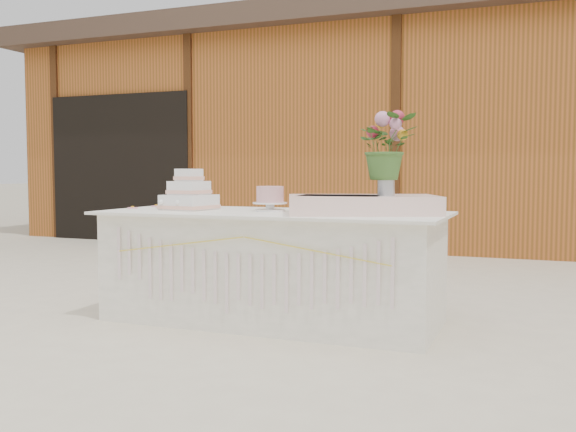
{
  "coord_description": "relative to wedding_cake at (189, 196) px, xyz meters",
  "views": [
    {
      "loc": [
        1.74,
        -4.09,
        1.05
      ],
      "look_at": [
        0.0,
        0.3,
        0.72
      ],
      "focal_mm": 40.0,
      "sensor_mm": 36.0,
      "label": 1
    }
  ],
  "objects": [
    {
      "name": "ground",
      "position": [
        0.65,
        0.01,
        -0.87
      ],
      "size": [
        80.0,
        80.0,
        0.0
      ],
      "primitive_type": "plane",
      "color": "beige",
      "rests_on": "ground"
    },
    {
      "name": "barn",
      "position": [
        0.64,
        6.01,
        0.81
      ],
      "size": [
        12.6,
        4.6,
        3.3
      ],
      "color": "#A65222",
      "rests_on": "ground"
    },
    {
      "name": "cake_table",
      "position": [
        0.65,
        0.01,
        -0.48
      ],
      "size": [
        2.4,
        1.0,
        0.77
      ],
      "color": "white",
      "rests_on": "ground"
    },
    {
      "name": "wedding_cake",
      "position": [
        0.0,
        0.0,
        0.0
      ],
      "size": [
        0.37,
        0.37,
        0.3
      ],
      "rotation": [
        0.0,
        0.0,
        -0.15
      ],
      "color": "white",
      "rests_on": "cake_table"
    },
    {
      "name": "pink_cake_stand",
      "position": [
        0.62,
        0.06,
        -0.0
      ],
      "size": [
        0.24,
        0.24,
        0.18
      ],
      "color": "white",
      "rests_on": "cake_table"
    },
    {
      "name": "satin_runner",
      "position": [
        1.3,
        0.02,
        -0.04
      ],
      "size": [
        1.1,
        0.87,
        0.12
      ],
      "primitive_type": "cube",
      "rotation": [
        0.0,
        0.0,
        0.37
      ],
      "color": "beige",
      "rests_on": "cake_table"
    },
    {
      "name": "flower_vase",
      "position": [
        1.45,
        0.02,
        0.1
      ],
      "size": [
        0.11,
        0.11,
        0.15
      ],
      "primitive_type": "cylinder",
      "color": "silver",
      "rests_on": "satin_runner"
    },
    {
      "name": "bouquet",
      "position": [
        1.45,
        0.02,
        0.39
      ],
      "size": [
        0.49,
        0.47,
        0.43
      ],
      "primitive_type": "imported",
      "rotation": [
        0.0,
        0.0,
        0.48
      ],
      "color": "#3A6227",
      "rests_on": "flower_vase"
    },
    {
      "name": "loose_flowers",
      "position": [
        -0.4,
        0.12,
        -0.09
      ],
      "size": [
        0.18,
        0.39,
        0.02
      ],
      "primitive_type": null,
      "rotation": [
        0.0,
        0.0,
        -0.07
      ],
      "color": "pink",
      "rests_on": "cake_table"
    }
  ]
}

